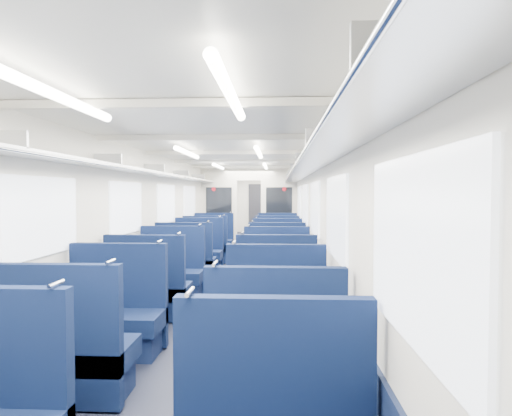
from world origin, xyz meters
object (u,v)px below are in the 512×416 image
(end_door, at_px, (258,208))
(seat_10, at_px, (171,275))
(seat_18, at_px, (213,243))
(seat_8, at_px, (148,292))
(seat_4, at_px, (64,357))
(seat_19, at_px, (277,243))
(seat_14, at_px, (198,254))
(seat_7, at_px, (276,322))
(seat_17, at_px, (277,248))
(seat_6, at_px, (114,319))
(seat_12, at_px, (186,264))
(seat_9, at_px, (276,292))
(seat_11, at_px, (277,277))
(seat_16, at_px, (206,248))
(seat_15, at_px, (277,256))
(seat_5, at_px, (275,364))
(seat_13, at_px, (277,264))
(bulkhead, at_px, (249,207))

(end_door, bearing_deg, seat_10, -94.15)
(end_door, relative_size, seat_18, 1.74)
(end_door, distance_m, seat_8, 12.67)
(seat_4, distance_m, seat_19, 8.15)
(seat_14, bearing_deg, seat_8, -90.00)
(seat_7, bearing_deg, seat_8, 144.11)
(seat_8, distance_m, seat_17, 4.94)
(seat_6, xyz_separation_m, seat_18, (0.00, 6.86, 0.00))
(seat_12, xyz_separation_m, seat_14, (0.00, 1.25, 0.00))
(seat_17, bearing_deg, seat_19, 90.00)
(seat_10, bearing_deg, seat_9, -33.22)
(end_door, xyz_separation_m, seat_4, (-0.83, -14.86, -0.65))
(seat_11, xyz_separation_m, seat_12, (-1.66, 1.15, 0.00))
(seat_19, bearing_deg, seat_16, -144.40)
(seat_4, bearing_deg, seat_6, 90.00)
(seat_6, distance_m, seat_15, 4.82)
(seat_4, xyz_separation_m, seat_14, (0.00, 5.79, 0.00))
(seat_8, height_order, seat_15, same)
(seat_12, distance_m, seat_16, 2.26)
(seat_6, xyz_separation_m, seat_15, (1.66, 4.53, 0.00))
(seat_4, xyz_separation_m, seat_11, (1.66, 3.38, 0.00))
(seat_10, distance_m, seat_19, 4.84)
(seat_4, bearing_deg, seat_18, 90.00)
(seat_4, height_order, seat_6, same)
(end_door, relative_size, seat_15, 1.74)
(seat_14, distance_m, seat_15, 1.67)
(end_door, xyz_separation_m, seat_5, (0.83, -14.92, -0.65))
(seat_18, bearing_deg, seat_12, -90.00)
(seat_13, relative_size, seat_16, 1.00)
(end_door, height_order, seat_10, end_door)
(seat_4, bearing_deg, seat_11, 63.85)
(seat_18, bearing_deg, seat_14, -90.00)
(seat_10, relative_size, seat_18, 1.00)
(seat_6, height_order, seat_11, same)
(seat_13, xyz_separation_m, seat_15, (0.00, 0.96, 0.00))
(seat_7, bearing_deg, end_door, 93.43)
(end_door, bearing_deg, seat_17, -84.06)
(seat_16, bearing_deg, seat_11, -64.08)
(seat_10, distance_m, seat_17, 3.83)
(seat_17, bearing_deg, seat_16, -176.72)
(seat_15, height_order, seat_18, same)
(end_door, bearing_deg, seat_11, -85.87)
(end_door, relative_size, seat_13, 1.74)
(seat_9, xyz_separation_m, seat_16, (-1.66, 4.45, 0.00))
(seat_4, bearing_deg, seat_10, 90.00)
(seat_7, xyz_separation_m, seat_10, (-1.66, 2.40, 0.00))
(bulkhead, distance_m, seat_6, 8.44)
(seat_4, distance_m, seat_15, 5.82)
(seat_4, xyz_separation_m, seat_17, (1.66, 6.89, 0.00))
(seat_9, bearing_deg, end_door, 93.79)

